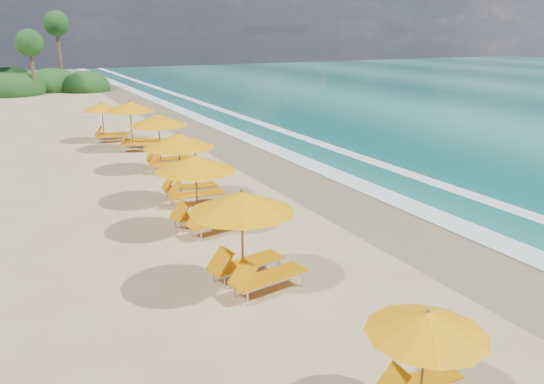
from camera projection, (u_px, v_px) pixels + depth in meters
ground at (272, 227)px, 17.64m from camera, size 160.00×160.00×0.00m
wet_sand at (371, 209)px, 19.38m from camera, size 4.00×160.00×0.01m
surf_foam at (428, 198)px, 20.54m from camera, size 4.00×160.00×0.01m
station_2 at (431, 355)px, 8.75m from camera, size 2.20×2.04×2.02m
station_3 at (249, 232)px, 13.13m from camera, size 3.12×2.97×2.62m
station_4 at (202, 187)px, 16.93m from camera, size 3.17×3.06×2.58m
station_5 at (185, 163)px, 19.83m from camera, size 3.06×2.87×2.68m
station_6 at (164, 138)px, 24.35m from camera, size 3.11×2.94×2.67m
station_7 at (135, 122)px, 28.62m from camera, size 3.41×3.36×2.65m
station_8 at (106, 119)px, 30.88m from camera, size 2.71×2.58×2.29m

